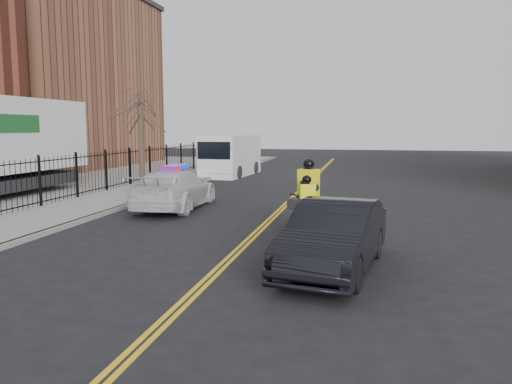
{
  "coord_description": "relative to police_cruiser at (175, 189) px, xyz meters",
  "views": [
    {
      "loc": [
        3.1,
        -12.71,
        3.13
      ],
      "look_at": [
        0.09,
        1.09,
        1.3
      ],
      "focal_mm": 35.0,
      "sensor_mm": 36.0,
      "label": 1
    }
  ],
  "objects": [
    {
      "name": "iron_fence",
      "position": [
        -4.95,
        2.73,
        0.22
      ],
      "size": [
        0.12,
        28.0,
        2.0
      ],
      "primitive_type": null,
      "color": "black",
      "rests_on": "ground"
    },
    {
      "name": "center_line_right",
      "position": [
        4.13,
        2.73,
        -0.77
      ],
      "size": [
        0.1,
        60.0,
        0.01
      ],
      "primitive_type": "cube",
      "color": "yellow",
      "rests_on": "ground"
    },
    {
      "name": "cyclist_far",
      "position": [
        5.51,
        -3.49,
        -0.09
      ],
      "size": [
        1.14,
        1.78,
        1.75
      ],
      "rotation": [
        0.0,
        0.0,
        0.41
      ],
      "color": "black",
      "rests_on": "ground"
    },
    {
      "name": "police_cruiser",
      "position": [
        0.0,
        0.0,
        0.0
      ],
      "size": [
        2.36,
        5.38,
        1.7
      ],
      "rotation": [
        0.0,
        0.0,
        3.18
      ],
      "color": "silver",
      "rests_on": "ground"
    },
    {
      "name": "warehouse_far",
      "position": [
        -18.95,
        18.73,
        6.22
      ],
      "size": [
        14.0,
        18.0,
        14.0
      ],
      "primitive_type": "cube",
      "color": "brown",
      "rests_on": "ground"
    },
    {
      "name": "curb",
      "position": [
        -1.95,
        2.73,
        -0.7
      ],
      "size": [
        0.2,
        60.0,
        0.15
      ],
      "primitive_type": "cube",
      "color": "gray",
      "rests_on": "ground"
    },
    {
      "name": "sidewalk",
      "position": [
        -3.45,
        2.73,
        -0.7
      ],
      "size": [
        3.0,
        60.0,
        0.15
      ],
      "primitive_type": "cube",
      "color": "gray",
      "rests_on": "ground"
    },
    {
      "name": "cargo_van",
      "position": [
        -1.47,
        13.53,
        0.51
      ],
      "size": [
        2.76,
        6.44,
        2.64
      ],
      "rotation": [
        0.0,
        0.0,
        -0.07
      ],
      "color": "white",
      "rests_on": "ground"
    },
    {
      "name": "street_tree",
      "position": [
        -3.55,
        4.73,
        2.76
      ],
      "size": [
        3.2,
        3.2,
        4.8
      ],
      "color": "#392D22",
      "rests_on": "sidewalk"
    },
    {
      "name": "cyclist_near",
      "position": [
        5.49,
        -2.92,
        -0.01
      ],
      "size": [
        1.54,
        2.37,
        2.2
      ],
      "rotation": [
        0.0,
        0.0,
        -0.37
      ],
      "color": "black",
      "rests_on": "ground"
    },
    {
      "name": "center_line_left",
      "position": [
        3.97,
        2.73,
        -0.77
      ],
      "size": [
        0.1,
        60.0,
        0.01
      ],
      "primitive_type": "cube",
      "color": "yellow",
      "rests_on": "ground"
    },
    {
      "name": "ground",
      "position": [
        4.05,
        -5.27,
        -0.78
      ],
      "size": [
        120.0,
        120.0,
        0.0
      ],
      "primitive_type": "plane",
      "color": "black",
      "rests_on": "ground"
    },
    {
      "name": "dark_sedan",
      "position": [
        6.55,
        -7.18,
        -0.01
      ],
      "size": [
        2.35,
        4.85,
        1.53
      ],
      "primitive_type": "imported",
      "rotation": [
        0.0,
        0.0,
        -0.16
      ],
      "color": "black",
      "rests_on": "ground"
    }
  ]
}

